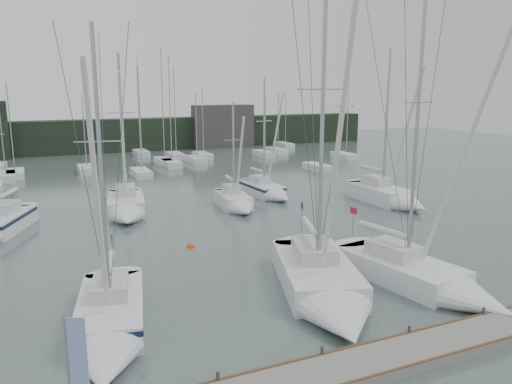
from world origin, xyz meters
The scene contains 16 objects.
ground centered at (0.00, 0.00, 0.00)m, with size 160.00×160.00×0.00m, color #485855.
dock centered at (0.00, -5.00, 0.20)m, with size 24.00×2.00×0.40m, color #61625D.
far_treeline centered at (0.00, 62.00, 2.50)m, with size 90.00×4.00×5.00m, color black.
far_building_right centered at (18.00, 60.00, 3.50)m, with size 10.00×3.00×7.00m, color #3D3B38.
mast_forest centered at (-2.03, 44.73, 0.48)m, with size 57.61×27.13×14.84m.
sailboat_near_left centered at (-8.81, 0.83, 0.55)m, with size 4.34×9.33×13.20m.
sailboat_near_center centered at (0.88, 0.24, 0.60)m, with size 6.56×11.05×16.70m.
sailboat_near_right centered at (6.31, -0.75, 0.57)m, with size 4.48×10.15×15.54m.
sailboat_mid_b centered at (-4.75, 20.23, 0.63)m, with size 4.00×8.39×13.27m.
sailboat_mid_c centered at (3.92, 18.88, 0.52)m, with size 2.79×6.69×9.38m.
sailboat_mid_d centered at (8.34, 22.08, 0.54)m, with size 2.77×7.36×11.49m.
sailboat_mid_e centered at (16.58, 15.00, 0.64)m, with size 2.85×8.85×13.89m.
buoy_a centered at (-2.37, 11.06, 0.00)m, with size 0.55×0.55×0.55m, color #DE4413.
buoy_c centered at (-7.54, 10.49, 0.00)m, with size 0.68×0.68×0.68m, color #DE4413.
dock_banner centered at (-10.40, -5.25, 2.61)m, with size 0.54×0.25×3.74m.
seagull centered at (2.82, 2.18, 8.98)m, with size 0.96×0.44×0.19m.
Camera 1 is at (-10.89, -18.09, 9.88)m, focal length 35.00 mm.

